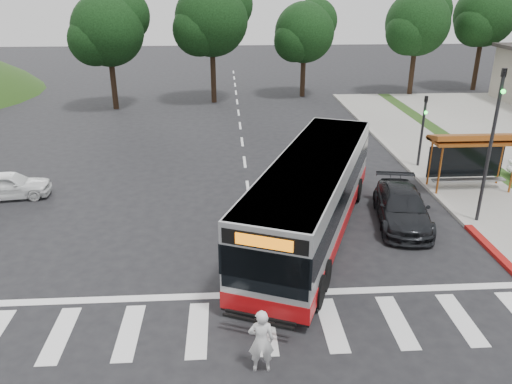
{
  "coord_description": "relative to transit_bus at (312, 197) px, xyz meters",
  "views": [
    {
      "loc": [
        -1.02,
        -17.12,
        9.42
      ],
      "look_at": [
        0.14,
        1.63,
        1.6
      ],
      "focal_mm": 35.0,
      "sensor_mm": 36.0,
      "label": 1
    }
  ],
  "objects": [
    {
      "name": "crosswalk_ladder",
      "position": [
        -2.32,
        -5.87,
        -1.62
      ],
      "size": [
        18.0,
        2.6,
        0.01
      ],
      "primitive_type": "cube",
      "color": "silver",
      "rests_on": "ground"
    },
    {
      "name": "traffic_signal_ne_short",
      "position": [
        7.28,
        7.62,
        0.85
      ],
      "size": [
        0.18,
        0.37,
        4.0
      ],
      "color": "black",
      "rests_on": "ground"
    },
    {
      "name": "transit_bus",
      "position": [
        0.0,
        0.0,
        0.0
      ],
      "size": [
        7.27,
        12.73,
        3.26
      ],
      "primitive_type": null,
      "rotation": [
        0.0,
        0.0,
        -0.38
      ],
      "color": "#A7A9AB",
      "rests_on": "ground"
    },
    {
      "name": "traffic_signal_ne_tall",
      "position": [
        7.28,
        0.62,
        2.25
      ],
      "size": [
        0.18,
        0.37,
        6.5
      ],
      "color": "black",
      "rests_on": "ground"
    },
    {
      "name": "tree_north_b",
      "position": [
        3.75,
        27.19,
        4.03
      ],
      "size": [
        5.72,
        5.33,
        8.43
      ],
      "color": "black",
      "rests_on": "ground"
    },
    {
      "name": "dark_sedan",
      "position": [
        4.02,
        0.82,
        -0.9
      ],
      "size": [
        2.87,
        5.32,
        1.46
      ],
      "primitive_type": "imported",
      "rotation": [
        0.0,
        0.0,
        -0.17
      ],
      "color": "black",
      "rests_on": "ground"
    },
    {
      "name": "sidewalk_east",
      "position": [
        8.68,
        7.13,
        -1.57
      ],
      "size": [
        4.0,
        40.0,
        0.12
      ],
      "primitive_type": "cube",
      "color": "gray",
      "rests_on": "ground"
    },
    {
      "name": "tree_north_a",
      "position": [
        -4.24,
        25.2,
        5.29
      ],
      "size": [
        6.6,
        6.15,
        10.17
      ],
      "color": "black",
      "rests_on": "ground"
    },
    {
      "name": "ground",
      "position": [
        -2.32,
        -0.87,
        -1.63
      ],
      "size": [
        140.0,
        140.0,
        0.0
      ],
      "primitive_type": "plane",
      "color": "black",
      "rests_on": "ground"
    },
    {
      "name": "pedestrian",
      "position": [
        -2.57,
        -7.62,
        -0.7
      ],
      "size": [
        0.68,
        0.45,
        1.85
      ],
      "primitive_type": "imported",
      "rotation": [
        0.0,
        0.0,
        3.14
      ],
      "color": "silver",
      "rests_on": "ground"
    },
    {
      "name": "bus_shelter",
      "position": [
        8.48,
        4.23,
        0.72
      ],
      "size": [
        4.2,
        1.6,
        2.86
      ],
      "color": "#954B18",
      "rests_on": "sidewalk_east"
    },
    {
      "name": "curb_east_red",
      "position": [
        6.68,
        -2.87,
        -1.55
      ],
      "size": [
        0.32,
        6.0,
        0.15
      ],
      "primitive_type": "cube",
      "color": "maroon",
      "rests_on": "ground"
    },
    {
      "name": "curb_east",
      "position": [
        6.68,
        7.13,
        -1.56
      ],
      "size": [
        0.3,
        40.0,
        0.15
      ],
      "primitive_type": "cube",
      "color": "#9E9991",
      "rests_on": "ground"
    },
    {
      "name": "tree_ne_a",
      "position": [
        13.75,
        27.19,
        4.76
      ],
      "size": [
        6.16,
        5.74,
        9.3
      ],
      "color": "black",
      "rests_on": "parking_lot"
    },
    {
      "name": "west_car_white",
      "position": [
        -13.71,
        4.63,
        -0.99
      ],
      "size": [
        3.95,
        1.98,
        1.29
      ],
      "primitive_type": "imported",
      "rotation": [
        0.0,
        0.0,
        1.69
      ],
      "color": "white",
      "rests_on": "ground"
    },
    {
      "name": "tree_ne_b",
      "position": [
        20.75,
        29.19,
        5.29
      ],
      "size": [
        6.16,
        5.74,
        10.02
      ],
      "color": "black",
      "rests_on": "ground"
    },
    {
      "name": "tree_north_c",
      "position": [
        -12.25,
        23.19,
        4.66
      ],
      "size": [
        6.16,
        5.74,
        9.3
      ],
      "color": "black",
      "rests_on": "ground"
    }
  ]
}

